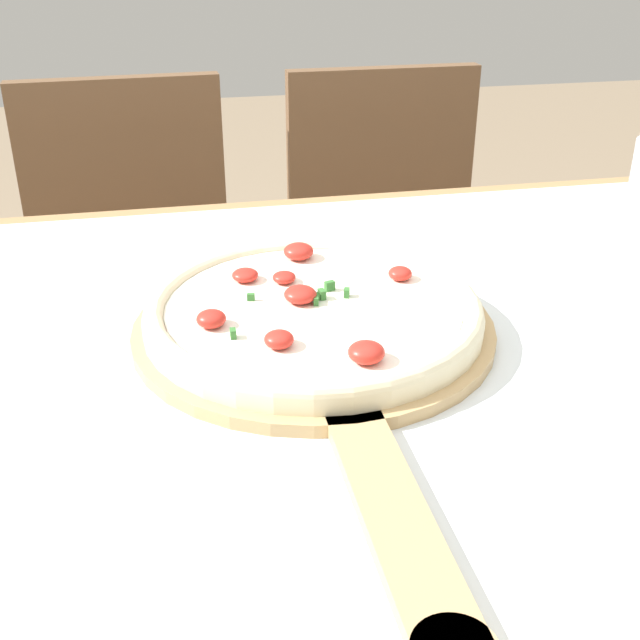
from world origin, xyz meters
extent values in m
cube|color=#A87F51|center=(0.00, 0.00, 0.76)|extent=(1.27, 1.01, 0.03)
cylinder|color=#A87F51|center=(0.58, 0.45, 0.37)|extent=(0.06, 0.06, 0.75)
cube|color=silver|center=(0.00, 0.00, 0.78)|extent=(1.19, 0.93, 0.00)
cylinder|color=tan|center=(-0.03, 0.09, 0.79)|extent=(0.34, 0.34, 0.01)
cube|color=tan|center=(-0.03, -0.17, 0.79)|extent=(0.04, 0.24, 0.01)
cylinder|color=beige|center=(-0.03, 0.09, 0.80)|extent=(0.32, 0.32, 0.02)
torus|color=beige|center=(-0.03, 0.09, 0.81)|extent=(0.32, 0.32, 0.02)
cylinder|color=white|center=(-0.03, 0.09, 0.81)|extent=(0.28, 0.28, 0.00)
ellipsoid|color=red|center=(0.06, 0.13, 0.82)|extent=(0.02, 0.02, 0.01)
ellipsoid|color=red|center=(-0.05, 0.10, 0.82)|extent=(0.03, 0.03, 0.02)
ellipsoid|color=red|center=(-0.13, 0.07, 0.82)|extent=(0.03, 0.03, 0.01)
ellipsoid|color=red|center=(-0.09, 0.16, 0.82)|extent=(0.03, 0.03, 0.01)
ellipsoid|color=red|center=(-0.01, -0.02, 0.82)|extent=(0.03, 0.03, 0.02)
ellipsoid|color=red|center=(-0.08, 0.02, 0.82)|extent=(0.03, 0.03, 0.01)
ellipsoid|color=red|center=(-0.03, 0.20, 0.82)|extent=(0.03, 0.03, 0.02)
ellipsoid|color=red|center=(-0.05, 0.15, 0.82)|extent=(0.02, 0.02, 0.01)
cube|color=#387533|center=(-0.03, 0.10, 0.81)|extent=(0.00, 0.01, 0.01)
cube|color=#387533|center=(-0.01, 0.12, 0.82)|extent=(0.01, 0.01, 0.01)
cube|color=#387533|center=(-0.09, 0.11, 0.81)|extent=(0.01, 0.01, 0.01)
cube|color=#387533|center=(-0.02, 0.10, 0.82)|extent=(0.01, 0.01, 0.01)
cube|color=#387533|center=(-0.03, 0.09, 0.82)|extent=(0.01, 0.01, 0.01)
cube|color=#387533|center=(-0.04, 0.12, 0.82)|extent=(0.01, 0.01, 0.01)
cube|color=#387533|center=(0.00, 0.10, 0.82)|extent=(0.01, 0.01, 0.01)
cube|color=#387533|center=(-0.12, 0.04, 0.82)|extent=(0.01, 0.01, 0.01)
cube|color=brown|center=(-0.22, 0.77, 0.42)|extent=(0.42, 0.42, 0.02)
cube|color=brown|center=(-0.23, 0.95, 0.65)|extent=(0.38, 0.05, 0.44)
cylinder|color=brown|center=(-0.38, 0.60, 0.21)|extent=(0.04, 0.04, 0.41)
cylinder|color=brown|center=(-0.06, 0.62, 0.21)|extent=(0.04, 0.04, 0.41)
cylinder|color=brown|center=(-0.39, 0.92, 0.21)|extent=(0.04, 0.04, 0.41)
cylinder|color=brown|center=(-0.07, 0.94, 0.21)|extent=(0.04, 0.04, 0.41)
cube|color=brown|center=(0.28, 0.77, 0.42)|extent=(0.40, 0.40, 0.02)
cube|color=brown|center=(0.28, 0.95, 0.65)|extent=(0.38, 0.04, 0.44)
cylinder|color=brown|center=(0.12, 0.61, 0.21)|extent=(0.04, 0.04, 0.41)
cylinder|color=brown|center=(0.44, 0.61, 0.21)|extent=(0.04, 0.04, 0.41)
cylinder|color=brown|center=(0.12, 0.93, 0.21)|extent=(0.04, 0.04, 0.41)
cylinder|color=brown|center=(0.44, 0.93, 0.21)|extent=(0.04, 0.04, 0.41)
camera|label=1|loc=(-0.17, -0.57, 1.14)|focal=45.00mm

